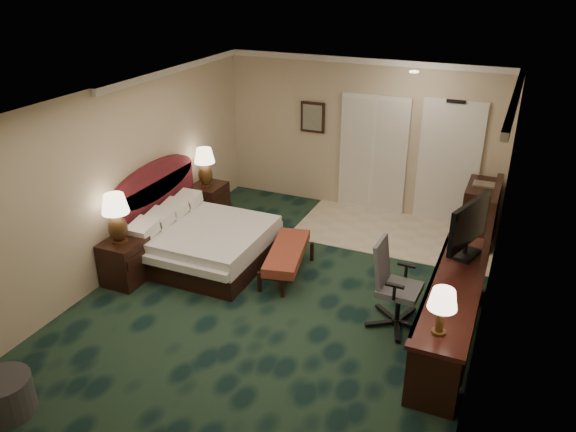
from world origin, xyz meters
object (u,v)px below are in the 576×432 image
at_px(bed, 205,244).
at_px(desk_chair, 400,286).
at_px(nightstand_near, 125,261).
at_px(nightstand_far, 209,202).
at_px(bed_bench, 287,262).
at_px(minibar, 480,213).
at_px(lamp_near, 117,218).
at_px(ottoman, 4,396).
at_px(desk, 451,313).
at_px(tv, 468,229).
at_px(lamp_far, 205,167).

distance_m(bed, desk_chair, 3.09).
bearing_deg(bed, nightstand_near, -127.50).
bearing_deg(desk_chair, nightstand_far, 156.92).
bearing_deg(bed_bench, minibar, 31.40).
xyz_separation_m(bed, bed_bench, (1.30, 0.11, -0.07)).
distance_m(lamp_near, bed_bench, 2.44).
bearing_deg(ottoman, desk_chair, 42.97).
xyz_separation_m(nightstand_far, bed_bench, (2.02, -1.22, -0.11)).
distance_m(lamp_near, ottoman, 2.71).
relative_size(desk, desk_chair, 2.39).
height_order(desk, desk_chair, desk_chair).
xyz_separation_m(nightstand_near, tv, (4.41, 1.19, 0.83)).
xyz_separation_m(bed, nightstand_near, (-0.73, -0.95, 0.03)).
xyz_separation_m(nightstand_far, desk_chair, (3.77, -1.78, 0.24)).
height_order(nightstand_far, lamp_near, lamp_near).
distance_m(lamp_far, tv, 4.56).
height_order(bed, bed_bench, bed).
height_order(lamp_near, tv, tv).
bearing_deg(desk, tv, 90.32).
xyz_separation_m(lamp_near, ottoman, (0.53, -2.54, -0.78)).
relative_size(lamp_far, minibar, 0.68).
distance_m(nightstand_near, nightstand_far, 2.28).
distance_m(tv, desk_chair, 1.11).
height_order(bed, desk, desk).
height_order(tv, minibar, tv).
bearing_deg(nightstand_near, lamp_near, -153.21).
bearing_deg(ottoman, tv, 43.75).
distance_m(nightstand_near, ottoman, 2.60).
bearing_deg(lamp_near, lamp_far, 89.67).
bearing_deg(nightstand_near, bed, 52.50).
xyz_separation_m(nightstand_near, ottoman, (0.50, -2.55, -0.12)).
bearing_deg(nightstand_far, bed_bench, -31.13).
bearing_deg(bed, desk_chair, -8.45).
bearing_deg(bed, ottoman, -93.71).
bearing_deg(lamp_far, bed_bench, -30.47).
height_order(bed, tv, tv).
distance_m(lamp_near, tv, 4.60).
bearing_deg(minibar, tv, -90.31).
bearing_deg(lamp_near, nightstand_far, 89.16).
distance_m(bed_bench, desk_chair, 1.87).
bearing_deg(desk_chair, lamp_far, 157.28).
bearing_deg(lamp_near, bed_bench, 27.63).
relative_size(nightstand_far, desk, 0.24).
relative_size(nightstand_near, desk, 0.24).
relative_size(bed, minibar, 1.88).
xyz_separation_m(lamp_near, bed_bench, (2.05, 1.07, -0.77)).
relative_size(desk, tv, 2.81).
xyz_separation_m(lamp_far, desk, (4.43, -1.82, -0.59)).
bearing_deg(desk_chair, ottoman, -134.78).
xyz_separation_m(lamp_near, lamp_far, (0.01, 2.27, -0.01)).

